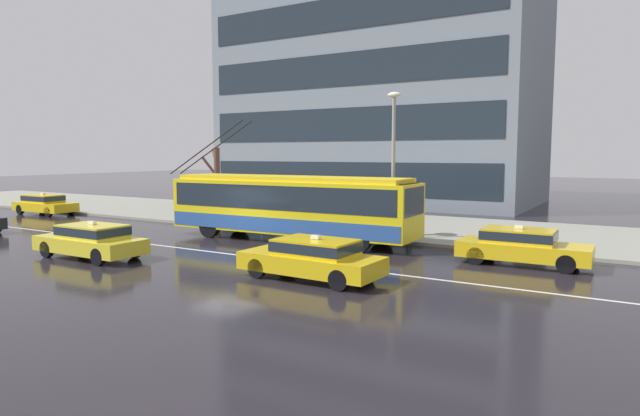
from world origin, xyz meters
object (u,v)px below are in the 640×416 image
object	(u,v)px
taxi_oncoming_near	(91,239)
street_lamp	(393,152)
trolleybus	(290,205)
taxi_ahead_of_bus	(522,245)
bus_shelter	(300,189)
pedestrian_at_shelter	(344,200)
taxi_far_behind	(44,204)
taxi_oncoming_far	(313,257)
pedestrian_approaching_curb	(411,200)
street_tree_bare	(217,179)

from	to	relation	value
taxi_oncoming_near	street_lamp	size ratio (longest dim) A/B	0.70
trolleybus	street_lamp	xyz separation A→B (m)	(4.06, 2.09, 2.36)
taxi_oncoming_near	taxi_ahead_of_bus	bearing A→B (deg)	26.44
bus_shelter	pedestrian_at_shelter	size ratio (longest dim) A/B	2.08
bus_shelter	street_lamp	world-z (taller)	street_lamp
taxi_far_behind	taxi_ahead_of_bus	size ratio (longest dim) A/B	1.01
taxi_oncoming_far	street_lamp	xyz separation A→B (m)	(-0.79, 8.04, 3.25)
taxi_oncoming_far	taxi_ahead_of_bus	size ratio (longest dim) A/B	1.03
trolleybus	taxi_oncoming_far	distance (m)	7.72
taxi_far_behind	bus_shelter	world-z (taller)	bus_shelter
taxi_ahead_of_bus	pedestrian_at_shelter	size ratio (longest dim) A/B	2.26
taxi_oncoming_near	pedestrian_approaching_curb	xyz separation A→B (m)	(8.50, 10.59, 1.06)
taxi_oncoming_far	street_lamp	bearing A→B (deg)	95.58
taxi_ahead_of_bus	taxi_oncoming_far	bearing A→B (deg)	-132.25
taxi_ahead_of_bus	trolleybus	bearing A→B (deg)	178.35
bus_shelter	taxi_far_behind	bearing A→B (deg)	-169.18
trolleybus	taxi_oncoming_far	world-z (taller)	trolleybus
bus_shelter	pedestrian_at_shelter	distance (m)	3.99
street_lamp	taxi_oncoming_far	bearing A→B (deg)	-84.42
bus_shelter	pedestrian_at_shelter	bearing A→B (deg)	-25.94
taxi_oncoming_near	street_tree_bare	distance (m)	11.92
taxi_far_behind	pedestrian_approaching_curb	bearing A→B (deg)	6.60
pedestrian_approaching_curb	taxi_ahead_of_bus	bearing A→B (deg)	-33.05
street_lamp	taxi_ahead_of_bus	bearing A→B (deg)	-21.91
pedestrian_at_shelter	trolleybus	bearing A→B (deg)	-126.27
trolleybus	taxi_oncoming_near	bearing A→B (deg)	-119.22
taxi_oncoming_far	pedestrian_at_shelter	bearing A→B (deg)	111.97
taxi_far_behind	bus_shelter	bearing A→B (deg)	10.82
street_tree_bare	taxi_oncoming_far	bearing A→B (deg)	-37.94
taxi_oncoming_near	pedestrian_approaching_curb	world-z (taller)	pedestrian_approaching_curb
taxi_oncoming_near	street_tree_bare	world-z (taller)	street_tree_bare
taxi_oncoming_far	street_tree_bare	world-z (taller)	street_tree_bare
pedestrian_approaching_curb	street_lamp	distance (m)	2.54
taxi_oncoming_near	street_tree_bare	size ratio (longest dim) A/B	1.09
street_tree_bare	pedestrian_approaching_curb	bearing A→B (deg)	-2.78
taxi_oncoming_far	pedestrian_approaching_curb	bearing A→B (deg)	92.52
pedestrian_approaching_curb	bus_shelter	bearing A→B (deg)	174.94
taxi_ahead_of_bus	pedestrian_approaching_curb	world-z (taller)	pedestrian_approaching_curb
trolleybus	taxi_oncoming_far	xyz separation A→B (m)	(4.84, -5.94, -0.89)
taxi_oncoming_near	street_tree_bare	xyz separation A→B (m)	(-3.74, 11.19, 1.72)
bus_shelter	taxi_ahead_of_bus	bearing A→B (deg)	-19.23
pedestrian_approaching_curb	taxi_oncoming_far	bearing A→B (deg)	-87.48
street_lamp	taxi_oncoming_near	bearing A→B (deg)	-130.94
taxi_oncoming_near	bus_shelter	bearing A→B (deg)	79.51
street_lamp	pedestrian_at_shelter	bearing A→B (deg)	178.71
taxi_far_behind	taxi_oncoming_far	distance (m)	25.12
bus_shelter	pedestrian_approaching_curb	xyz separation A→B (m)	(6.43, -0.57, -0.26)
taxi_oncoming_far	taxi_far_behind	bearing A→B (deg)	164.99
street_lamp	taxi_far_behind	bearing A→B (deg)	-176.26
taxi_oncoming_far	street_tree_bare	size ratio (longest dim) A/B	1.10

